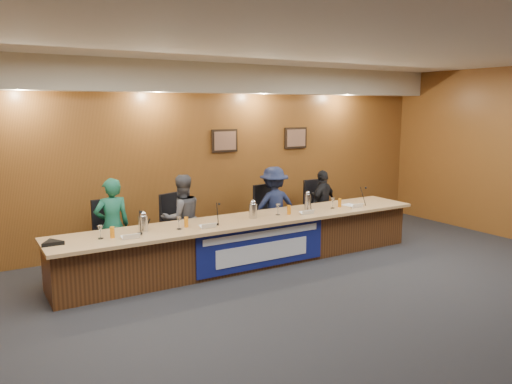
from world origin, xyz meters
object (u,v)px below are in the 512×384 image
Objects in this scene: carafe_left at (143,224)px; speakerphone at (52,243)px; panelist_c at (274,207)px; office_chair_a at (111,240)px; banner at (263,247)px; panelist_b at (182,218)px; panelist_d at (323,204)px; panelist_a at (112,226)px; office_chair_b at (180,230)px; office_chair_d at (319,212)px; carafe_mid at (253,211)px; office_chair_c at (271,218)px; carafe_right at (308,202)px; dais_body at (249,242)px.

speakerphone is (-1.21, -0.08, -0.08)m from carafe_left.
office_chair_a is (-2.87, 0.10, -0.23)m from panelist_c.
banner is 1.56× the size of panelist_b.
office_chair_a is 1.50× the size of speakerphone.
panelist_d reaches higher than banner.
office_chair_a is at bearing 5.31° from panelist_c.
office_chair_a is 1.32m from speakerphone.
panelist_d reaches higher than carafe_left.
panelist_a is at bearing -93.39° from office_chair_a.
office_chair_d is at bearing -21.02° from office_chair_b.
panelist_a reaches higher than carafe_mid.
office_chair_a is (-1.11, 0.10, -0.22)m from panelist_b.
panelist_d is at bearing -23.01° from office_chair_b.
office_chair_d is at bearing 9.80° from speakerphone.
speakerphone is (-4.94, -0.75, 0.13)m from panelist_d.
panelist_b is at bearing 172.07° from office_chair_c.
carafe_mid is (-0.88, -0.86, 0.38)m from office_chair_c.
panelist_b is 4.40× the size of speakerphone.
carafe_mid is at bearing -156.10° from office_chair_d.
carafe_right is at bearing 1.11° from speakerphone.
banner is at bearing 8.74° from panelist_d.
office_chair_a is (-3.98, 0.10, -0.17)m from panelist_d.
carafe_mid is at bearing 47.91° from panelist_c.
dais_body reaches higher than office_chair_b.
panelist_c is (0.92, 1.11, 0.33)m from banner.
panelist_a reaches higher than carafe_right.
panelist_b is 1.10m from carafe_left.
carafe_right is at bearing 117.02° from panelist_c.
carafe_mid reaches higher than banner.
office_chair_d is at bearing -167.56° from panelist_c.
panelist_b is at bearing -8.53° from office_chair_a.
panelist_a is 6.62× the size of carafe_left.
panelist_c is at bearing 14.51° from carafe_left.
panelist_c is at bearing -19.99° from panelist_d.
speakerphone is at bearing 172.96° from banner.
panelist_d is 5.00m from speakerphone.
office_chair_b is 2.15× the size of carafe_mid.
panelist_b is at bearing -111.02° from office_chair_b.
panelist_b is at bearing 7.30° from panelist_c.
panelist_a is (-1.95, 0.70, 0.37)m from dais_body.
office_chair_b is (-0.84, 0.80, 0.13)m from dais_body.
panelist_c is at bearing -5.38° from office_chair_a.
office_chair_c is at bearing 107.33° from carafe_right.
carafe_left is at bearing 110.91° from panelist_a.
office_chair_a is at bearing 107.96° from carafe_left.
carafe_left reaches higher than banner.
dais_body is 1.15m from panelist_b.
carafe_right is (-0.87, -0.67, 0.24)m from panelist_d.
office_chair_d is 5.02m from speakerphone.
carafe_right is at bearing 0.05° from carafe_left.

